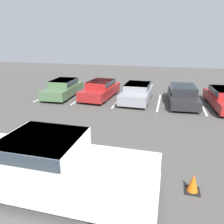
{
  "coord_description": "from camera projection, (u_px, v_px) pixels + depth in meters",
  "views": [
    {
      "loc": [
        2.74,
        -4.55,
        4.29
      ],
      "look_at": [
        0.33,
        4.71,
        1.0
      ],
      "focal_mm": 35.0,
      "sensor_mm": 36.0,
      "label": 1
    }
  ],
  "objects": [
    {
      "name": "stall_stripe_c",
      "position": [
        119.0,
        100.0,
        15.78
      ],
      "size": [
        0.12,
        4.23,
        0.01
      ],
      "primitive_type": "cube",
      "color": "white",
      "rests_on": "ground_plane"
    },
    {
      "name": "parked_sedan_a",
      "position": [
        63.0,
        88.0,
        16.5
      ],
      "size": [
        1.91,
        4.38,
        1.27
      ],
      "rotation": [
        0.0,
        0.0,
        -1.52
      ],
      "color": "#4C6B47",
      "rests_on": "ground_plane"
    },
    {
      "name": "parked_sedan_d",
      "position": [
        183.0,
        94.0,
        14.68
      ],
      "size": [
        2.01,
        4.59,
        1.23
      ],
      "rotation": [
        0.0,
        0.0,
        -1.51
      ],
      "color": "#232326",
      "rests_on": "ground_plane"
    },
    {
      "name": "stall_stripe_d",
      "position": [
        159.0,
        102.0,
        15.11
      ],
      "size": [
        0.12,
        4.23,
        0.01
      ],
      "primitive_type": "cube",
      "color": "white",
      "rests_on": "ground_plane"
    },
    {
      "name": "parked_sedan_c",
      "position": [
        137.0,
        92.0,
        15.35
      ],
      "size": [
        1.91,
        4.38,
        1.22
      ],
      "rotation": [
        0.0,
        0.0,
        -1.59
      ],
      "color": "gray",
      "rests_on": "ground_plane"
    },
    {
      "name": "stall_stripe_b",
      "position": [
        82.0,
        97.0,
        16.46
      ],
      "size": [
        0.12,
        4.23,
        0.01
      ],
      "primitive_type": "cube",
      "color": "white",
      "rests_on": "ground_plane"
    },
    {
      "name": "ground_plane",
      "position": [
        59.0,
        196.0,
        6.21
      ],
      "size": [
        60.0,
        60.0,
        0.0
      ],
      "primitive_type": "plane",
      "color": "#4C4947"
    },
    {
      "name": "traffic_cone",
      "position": [
        193.0,
        184.0,
        6.33
      ],
      "size": [
        0.44,
        0.44,
        0.58
      ],
      "color": "black",
      "rests_on": "ground_plane"
    },
    {
      "name": "pickup_truck",
      "position": [
        55.0,
        166.0,
        6.11
      ],
      "size": [
        5.8,
        2.12,
        1.74
      ],
      "rotation": [
        0.0,
        0.0,
        -0.0
      ],
      "color": "silver",
      "rests_on": "ground_plane"
    },
    {
      "name": "stall_stripe_a",
      "position": [
        49.0,
        95.0,
        17.13
      ],
      "size": [
        0.12,
        4.23,
        0.01
      ],
      "primitive_type": "cube",
      "color": "white",
      "rests_on": "ground_plane"
    },
    {
      "name": "stall_stripe_e",
      "position": [
        202.0,
        106.0,
        14.43
      ],
      "size": [
        0.12,
        4.23,
        0.01
      ],
      "primitive_type": "cube",
      "color": "white",
      "rests_on": "ground_plane"
    },
    {
      "name": "parked_sedan_b",
      "position": [
        101.0,
        89.0,
        16.15
      ],
      "size": [
        2.05,
        4.45,
        1.26
      ],
      "rotation": [
        0.0,
        0.0,
        -1.64
      ],
      "color": "maroon",
      "rests_on": "ground_plane"
    }
  ]
}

